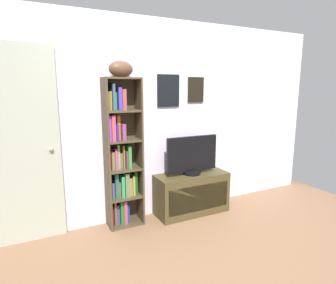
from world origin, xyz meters
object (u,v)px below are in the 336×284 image
object	(u,v)px
bookshelf	(121,158)
television	(192,156)
tv_stand	(192,193)
door	(17,147)
football	(121,69)

from	to	relation	value
bookshelf	television	bearing A→B (deg)	-6.08
tv_stand	television	size ratio (longest dim) A/B	1.35
tv_stand	door	distance (m)	2.03
tv_stand	television	distance (m)	0.48
tv_stand	television	bearing A→B (deg)	90.00
bookshelf	door	bearing A→B (deg)	176.04
door	television	bearing A→B (deg)	-4.95
bookshelf	football	distance (m)	0.96
football	door	size ratio (longest dim) A/B	0.14
bookshelf	tv_stand	bearing A→B (deg)	-6.15
bookshelf	door	distance (m)	1.03
television	football	bearing A→B (deg)	175.50
football	tv_stand	distance (m)	1.72
television	door	bearing A→B (deg)	175.05
football	door	world-z (taller)	door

